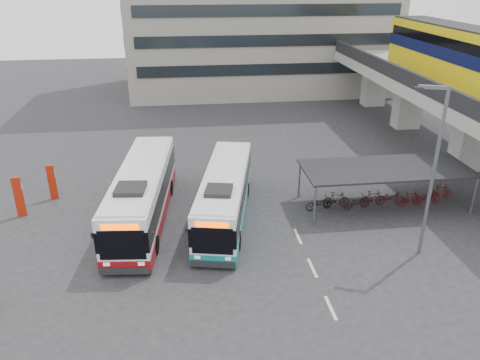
{
  "coord_description": "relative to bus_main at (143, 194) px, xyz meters",
  "views": [
    {
      "loc": [
        -3.39,
        -21.53,
        13.28
      ],
      "look_at": [
        -0.26,
        3.47,
        2.0
      ],
      "focal_mm": 35.0,
      "sensor_mm": 36.0,
      "label": 1
    }
  ],
  "objects": [
    {
      "name": "viaduct",
      "position": [
        22.94,
        8.07,
        4.65
      ],
      "size": [
        8.0,
        32.0,
        9.68
      ],
      "color": "gray",
      "rests_on": "ground"
    },
    {
      "name": "bus_teal",
      "position": [
        4.7,
        -0.47,
        -0.13
      ],
      "size": [
        4.46,
        10.88,
        3.14
      ],
      "rotation": [
        0.0,
        0.0,
        -0.21
      ],
      "color": "white",
      "rests_on": "ground"
    },
    {
      "name": "road_markings",
      "position": [
        8.44,
        -6.07,
        -1.58
      ],
      "size": [
        0.15,
        7.6,
        0.01
      ],
      "color": "beige",
      "rests_on": "ground"
    },
    {
      "name": "sign_totem_north",
      "position": [
        -5.86,
        3.41,
        -0.4
      ],
      "size": [
        0.5,
        0.16,
        2.29
      ],
      "rotation": [
        0.0,
        0.0,
        0.04
      ],
      "color": "#A51F0A",
      "rests_on": "ground"
    },
    {
      "name": "bus_main",
      "position": [
        0.0,
        0.0,
        0.0
      ],
      "size": [
        3.62,
        11.73,
        3.41
      ],
      "rotation": [
        0.0,
        0.0,
        -0.1
      ],
      "color": "white",
      "rests_on": "ground"
    },
    {
      "name": "pedestrian",
      "position": [
        4.23,
        2.08,
        -0.77
      ],
      "size": [
        0.62,
        0.7,
        1.62
      ],
      "primitive_type": "imported",
      "rotation": [
        0.0,
        0.0,
        1.08
      ],
      "color": "black",
      "rests_on": "ground"
    },
    {
      "name": "ground",
      "position": [
        5.94,
        -3.07,
        -1.58
      ],
      "size": [
        120.0,
        120.0,
        0.0
      ],
      "primitive_type": "plane",
      "color": "#28282B",
      "rests_on": "ground"
    },
    {
      "name": "lamp_post",
      "position": [
        14.14,
        -5.42,
        3.36
      ],
      "size": [
        1.47,
        0.67,
        8.68
      ],
      "rotation": [
        0.0,
        0.0,
        -0.35
      ],
      "color": "#595B60",
      "rests_on": "ground"
    },
    {
      "name": "sign_totem_mid",
      "position": [
        -7.23,
        1.29,
        -0.3
      ],
      "size": [
        0.54,
        0.22,
        2.48
      ],
      "rotation": [
        0.0,
        0.0,
        0.12
      ],
      "color": "#A51F0A",
      "rests_on": "ground"
    },
    {
      "name": "bike_shelter",
      "position": [
        14.41,
        -0.07,
        -0.28
      ],
      "size": [
        10.0,
        4.0,
        2.54
      ],
      "color": "#595B60",
      "rests_on": "ground"
    }
  ]
}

